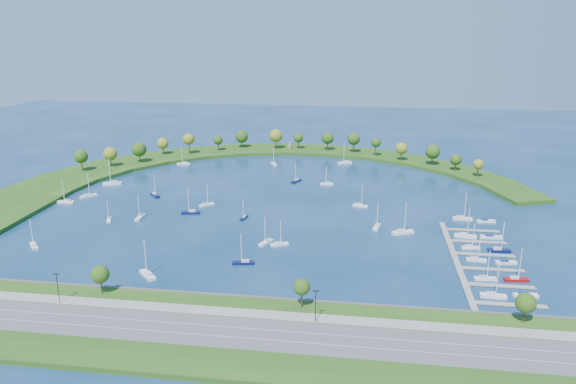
# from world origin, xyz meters

# --- Properties ---
(ground) EXTENTS (700.00, 700.00, 0.00)m
(ground) POSITION_xyz_m (0.00, 0.00, 0.00)
(ground) COLOR #082D47
(ground) RESTS_ON ground
(south_shoreline) EXTENTS (420.00, 43.10, 11.60)m
(south_shoreline) POSITION_xyz_m (0.03, -122.88, 1.00)
(south_shoreline) COLOR #1F4813
(south_shoreline) RESTS_ON ground
(breakwater) EXTENTS (286.74, 247.64, 2.00)m
(breakwater) POSITION_xyz_m (-46.33, 48.72, 0.99)
(breakwater) COLOR #1F4813
(breakwater) RESTS_ON ground
(breakwater_trees) EXTENTS (237.32, 86.72, 14.12)m
(breakwater_trees) POSITION_xyz_m (-19.45, 87.62, 10.44)
(breakwater_trees) COLOR #382314
(breakwater_trees) RESTS_ON breakwater
(harbor_tower) EXTENTS (2.60, 2.60, 4.61)m
(harbor_tower) POSITION_xyz_m (-9.39, 116.42, 4.36)
(harbor_tower) COLOR gray
(harbor_tower) RESTS_ON breakwater
(dock_system) EXTENTS (24.28, 82.00, 1.60)m
(dock_system) POSITION_xyz_m (85.30, -61.00, 0.35)
(dock_system) COLOR gray
(dock_system) RESTS_ON ground
(moored_boat_0) EXTENTS (9.61, 6.73, 13.90)m
(moored_boat_0) POSITION_xyz_m (30.66, 85.01, 0.97)
(moored_boat_0) COLOR white
(moored_boat_0) RESTS_ON ground
(moored_boat_1) EXTENTS (5.23, 8.12, 11.62)m
(moored_boat_1) POSITION_xyz_m (-14.16, 76.21, 0.90)
(moored_boat_1) COLOR white
(moored_boat_1) RESTS_ON ground
(moored_boat_2) EXTENTS (7.38, 5.13, 10.66)m
(moored_boat_2) POSITION_xyz_m (10.00, -55.56, 0.87)
(moored_boat_2) COLOR white
(moored_boat_2) RESTS_ON ground
(moored_boat_3) EXTENTS (7.45, 2.37, 10.83)m
(moored_boat_3) POSITION_xyz_m (22.78, 34.64, 0.87)
(moored_boat_3) COLOR white
(moored_boat_3) RESTS_ON ground
(moored_boat_4) EXTENTS (7.12, 6.83, 11.33)m
(moored_boat_4) POSITION_xyz_m (-33.21, -10.53, 0.89)
(moored_boat_4) COLOR white
(moored_boat_4) RESTS_ON ground
(moored_boat_5) EXTENTS (5.41, 7.94, 11.44)m
(moored_boat_5) POSITION_xyz_m (4.42, -54.33, 0.89)
(moored_boat_5) COLOR white
(moored_boat_5) RESTS_ON ground
(moored_boat_6) EXTENTS (10.37, 5.90, 14.70)m
(moored_boat_6) POSITION_xyz_m (-95.90, 18.58, 0.99)
(moored_boat_6) COLOR white
(moored_boat_6) RESTS_ON ground
(moored_boat_7) EXTENTS (2.83, 6.69, 9.52)m
(moored_boat_7) POSITION_xyz_m (-10.94, -26.31, 0.85)
(moored_boat_7) COLOR #0B1145
(moored_boat_7) RESTS_ON ground
(moored_boat_8) EXTENTS (8.92, 4.00, 12.68)m
(moored_boat_8) POSITION_xyz_m (-37.29, -23.04, 0.93)
(moored_boat_8) COLOR #0B1145
(moored_boat_8) RESTS_ON ground
(moored_boat_9) EXTENTS (8.33, 3.63, 11.86)m
(moored_boat_9) POSITION_xyz_m (-0.35, -75.02, 0.90)
(moored_boat_9) COLOR #0B1145
(moored_boat_9) RESTS_ON ground
(moored_boat_10) EXTENTS (7.32, 7.62, 12.14)m
(moored_boat_10) POSITION_xyz_m (-64.20, 0.91, 0.91)
(moored_boat_10) COLOR #0B1145
(moored_boat_10) RESTS_ON ground
(moored_boat_11) EXTENTS (8.43, 4.33, 11.93)m
(moored_boat_11) POSITION_xyz_m (-71.40, 68.30, 0.90)
(moored_boat_11) COLOR white
(moored_boat_11) RESTS_ON ground
(moored_boat_12) EXTENTS (6.91, 7.33, 11.58)m
(moored_boat_12) POSITION_xyz_m (-86.79, -70.84, 0.89)
(moored_boat_12) COLOR white
(moored_boat_12) RESTS_ON ground
(moored_boat_13) EXTENTS (4.29, 6.88, 9.82)m
(moored_boat_13) POSITION_xyz_m (-70.99, -37.59, 0.85)
(moored_boat_13) COLOR white
(moored_boat_13) RESTS_ON ground
(moored_boat_14) EXTENTS (2.29, 7.80, 11.42)m
(moored_boat_14) POSITION_xyz_m (-58.30, -32.40, 0.89)
(moored_boat_14) COLOR white
(moored_boat_14) RESTS_ON ground
(moored_boat_15) EXTENTS (7.31, 8.00, 12.48)m
(moored_boat_15) POSITION_xyz_m (-97.85, -5.14, 0.92)
(moored_boat_15) COLOR white
(moored_boat_15) RESTS_ON ground
(moored_boat_16) EXTENTS (7.69, 4.12, 10.89)m
(moored_boat_16) POSITION_xyz_m (41.66, -1.34, 0.88)
(moored_boat_16) COLOR white
(moored_boat_16) RESTS_ON ground
(moored_boat_17) EXTENTS (8.39, 2.62, 12.22)m
(moored_boat_17) POSITION_xyz_m (-104.01, -16.01, 0.91)
(moored_boat_17) COLOR white
(moored_boat_17) RESTS_ON ground
(moored_boat_18) EXTENTS (9.80, 6.40, 14.05)m
(moored_boat_18) POSITION_xyz_m (59.90, -35.43, 0.97)
(moored_boat_18) COLOR white
(moored_boat_18) RESTS_ON ground
(moored_boat_19) EXTENTS (3.68, 8.05, 11.42)m
(moored_boat_19) POSITION_xyz_m (49.14, -30.06, 0.89)
(moored_boat_19) COLOR white
(moored_boat_19) RESTS_ON ground
(moored_boat_20) EXTENTS (8.32, 8.37, 13.55)m
(moored_boat_20) POSITION_xyz_m (-31.43, -90.07, 0.95)
(moored_boat_20) COLOR white
(moored_boat_20) RESTS_ON ground
(moored_boat_21) EXTENTS (5.62, 8.15, 11.76)m
(moored_boat_21) POSITION_xyz_m (5.01, 38.15, 0.90)
(moored_boat_21) COLOR #0B1145
(moored_boat_21) RESTS_ON ground
(docked_boat_0) EXTENTS (8.36, 2.66, 12.15)m
(docked_boat_0) POSITION_xyz_m (85.52, -88.99, 0.91)
(docked_boat_0) COLOR white
(docked_boat_0) RESTS_ON ground
(docked_boat_1) EXTENTS (8.16, 3.22, 1.62)m
(docked_boat_1) POSITION_xyz_m (95.98, -87.20, 0.60)
(docked_boat_1) COLOR white
(docked_boat_1) RESTS_ON ground
(docked_boat_2) EXTENTS (7.63, 2.88, 10.95)m
(docked_boat_2) POSITION_xyz_m (85.53, -76.19, 0.88)
(docked_boat_2) COLOR white
(docked_boat_2) RESTS_ON ground
(docked_boat_3) EXTENTS (8.49, 3.41, 12.13)m
(docked_boat_3) POSITION_xyz_m (96.02, -75.54, 0.91)
(docked_boat_3) COLOR maroon
(docked_boat_3) RESTS_ON ground
(docked_boat_4) EXTENTS (7.47, 2.78, 10.73)m
(docked_boat_4) POSITION_xyz_m (85.54, -60.15, 0.87)
(docked_boat_4) COLOR white
(docked_boat_4) RESTS_ON ground
(docked_boat_5) EXTENTS (7.90, 3.03, 1.57)m
(docked_boat_5) POSITION_xyz_m (95.99, -61.05, 0.58)
(docked_boat_5) COLOR white
(docked_boat_5) RESTS_ON ground
(docked_boat_6) EXTENTS (7.31, 2.61, 10.54)m
(docked_boat_6) POSITION_xyz_m (85.54, -48.36, 0.87)
(docked_boat_6) COLOR white
(docked_boat_6) RESTS_ON ground
(docked_boat_7) EXTENTS (8.69, 2.75, 12.65)m
(docked_boat_7) POSITION_xyz_m (96.01, -49.93, 0.93)
(docked_boat_7) COLOR #0B1145
(docked_boat_7) RESTS_ON ground
(docked_boat_8) EXTENTS (9.25, 3.97, 13.17)m
(docked_boat_8) POSITION_xyz_m (85.51, -35.99, 0.94)
(docked_boat_8) COLOR white
(docked_boat_8) RESTS_ON ground
(docked_boat_9) EXTENTS (9.01, 2.95, 1.81)m
(docked_boat_9) POSITION_xyz_m (95.97, -35.62, 0.67)
(docked_boat_9) COLOR white
(docked_boat_9) RESTS_ON ground
(docked_boat_10) EXTENTS (8.69, 2.44, 12.78)m
(docked_boat_10) POSITION_xyz_m (87.91, -13.84, 0.93)
(docked_boat_10) COLOR white
(docked_boat_10) RESTS_ON ground
(docked_boat_11) EXTENTS (8.36, 3.22, 1.66)m
(docked_boat_11) POSITION_xyz_m (97.88, -15.76, 0.61)
(docked_boat_11) COLOR white
(docked_boat_11) RESTS_ON ground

